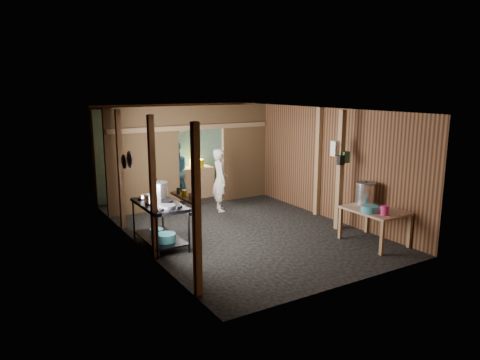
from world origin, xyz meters
TOP-DOWN VIEW (x-y plane):
  - floor at (0.00, 0.00)m, footprint 4.50×7.00m
  - ceiling at (0.00, 0.00)m, footprint 4.50×7.00m
  - wall_back at (0.00, 3.50)m, footprint 4.50×0.00m
  - wall_front at (0.00, -3.50)m, footprint 4.50×0.00m
  - wall_left at (-2.25, 0.00)m, footprint 0.00×7.00m
  - wall_right at (2.25, 0.00)m, footprint 0.00×7.00m
  - partition_left at (-1.32, 2.20)m, footprint 1.85×0.10m
  - partition_right at (1.57, 2.20)m, footprint 1.35×0.10m
  - partition_header at (0.25, 2.20)m, footprint 1.30×0.10m
  - turquoise_panel at (0.00, 3.44)m, footprint 4.40×0.06m
  - back_counter at (0.30, 2.95)m, footprint 1.20×0.50m
  - wall_clock at (0.25, 3.40)m, footprint 0.20×0.03m
  - post_left_a at (-2.18, -2.60)m, footprint 0.10×0.12m
  - post_left_b at (-2.18, -0.80)m, footprint 0.10×0.12m
  - post_left_c at (-2.18, 1.20)m, footprint 0.10×0.12m
  - post_right at (2.18, -0.20)m, footprint 0.10×0.12m
  - post_free at (1.85, -1.30)m, footprint 0.12×0.12m
  - cross_beam at (0.00, 2.15)m, footprint 4.40×0.12m
  - pan_lid_big at (-2.21, 0.40)m, footprint 0.03×0.34m
  - pan_lid_small at (-2.21, 0.80)m, footprint 0.03×0.30m
  - wall_shelf at (-2.15, -2.10)m, footprint 0.14×0.80m
  - jar_white at (-2.15, -2.35)m, footprint 0.07×0.07m
  - jar_yellow at (-2.15, -2.10)m, footprint 0.08×0.08m
  - jar_green at (-2.15, -1.88)m, footprint 0.06×0.06m
  - bag_white at (1.80, -1.22)m, footprint 0.22×0.15m
  - bag_green at (1.92, -1.36)m, footprint 0.16×0.12m
  - bag_black at (1.78, -1.38)m, footprint 0.14×0.10m
  - gas_range at (-1.88, -0.28)m, footprint 0.75×1.46m
  - prep_table at (1.83, -2.35)m, footprint 0.86×1.18m
  - stove_pot_large at (-1.71, 0.13)m, footprint 0.38×0.38m
  - stove_pot_med at (-2.05, -0.24)m, footprint 0.23×0.23m
  - stove_saucepan at (-2.05, 0.16)m, footprint 0.17×0.17m
  - frying_pan at (-1.88, -0.69)m, footprint 0.50×0.62m
  - blue_tub_front at (-1.88, -0.57)m, footprint 0.37×0.37m
  - blue_tub_back at (-1.88, -0.07)m, footprint 0.27×0.27m
  - stock_pot at (1.97, -1.95)m, footprint 0.46×0.46m
  - wash_basin at (1.59, -2.43)m, footprint 0.34×0.34m
  - pink_bucket at (1.68, -2.72)m, footprint 0.18×0.18m
  - knife at (1.78, -2.87)m, footprint 0.30×0.07m
  - yellow_tub at (0.47, 2.95)m, footprint 0.40×0.40m
  - red_cup at (-0.09, 2.95)m, footprint 0.13×0.13m
  - cook at (0.34, 1.33)m, footprint 0.52×0.65m
  - worker_back at (-0.23, 2.87)m, footprint 0.96×0.85m

SIDE VIEW (x-z plane):
  - floor at x=0.00m, z-range 0.00..0.00m
  - blue_tub_back at x=-1.88m, z-range 0.17..0.27m
  - blue_tub_front at x=-1.88m, z-range 0.17..0.32m
  - prep_table at x=1.83m, z-range 0.00..0.70m
  - back_counter at x=0.30m, z-range 0.00..0.85m
  - gas_range at x=-1.88m, z-range 0.00..0.86m
  - knife at x=1.78m, z-range 0.70..0.71m
  - wash_basin at x=1.59m, z-range 0.70..0.82m
  - pink_bucket at x=1.68m, z-range 0.70..0.87m
  - cook at x=0.34m, z-range 0.00..1.58m
  - worker_back at x=-0.23m, z-range 0.00..1.64m
  - frying_pan at x=-1.88m, z-range 0.85..0.92m
  - stove_saucepan at x=-2.05m, z-range 0.86..0.95m
  - stock_pot at x=1.97m, z-range 0.68..1.15m
  - red_cup at x=-0.09m, z-range 0.85..1.00m
  - stove_pot_med at x=-2.05m, z-range 0.84..1.04m
  - yellow_tub at x=0.47m, z-range 0.85..1.07m
  - stove_pot_large at x=-1.71m, z-range 0.84..1.18m
  - turquoise_panel at x=0.00m, z-range 0.00..2.50m
  - wall_back at x=0.00m, z-range 0.00..2.60m
  - wall_front at x=0.00m, z-range 0.00..2.60m
  - wall_left at x=-2.25m, z-range 0.00..2.60m
  - wall_right at x=2.25m, z-range 0.00..2.60m
  - partition_left at x=-1.32m, z-range 0.00..2.60m
  - partition_right at x=1.57m, z-range 0.00..2.60m
  - post_left_a at x=-2.18m, z-range 0.00..2.60m
  - post_left_b at x=-2.18m, z-range 0.00..2.60m
  - post_left_c at x=-2.18m, z-range 0.00..2.60m
  - post_right at x=2.18m, z-range 0.00..2.60m
  - post_free at x=1.85m, z-range 0.00..2.60m
  - wall_shelf at x=-2.15m, z-range 1.39..1.41m
  - jar_white at x=-2.15m, z-range 1.42..1.52m
  - jar_yellow at x=-2.15m, z-range 1.42..1.52m
  - jar_green at x=-2.15m, z-range 1.42..1.52m
  - pan_lid_small at x=-2.21m, z-range 1.40..1.70m
  - bag_black at x=1.78m, z-range 1.45..1.65m
  - bag_green at x=1.92m, z-range 1.48..1.72m
  - pan_lid_big at x=-2.21m, z-range 1.48..1.82m
  - bag_white at x=1.80m, z-range 1.62..1.94m
  - wall_clock at x=0.25m, z-range 1.80..2.00m
  - cross_beam at x=0.00m, z-range 1.99..2.11m
  - partition_header at x=0.25m, z-range 2.00..2.60m
  - ceiling at x=0.00m, z-range 2.60..2.60m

